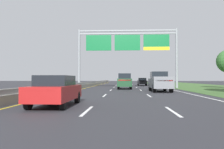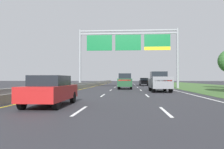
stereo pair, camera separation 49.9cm
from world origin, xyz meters
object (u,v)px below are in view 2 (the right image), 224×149
(overhead_sign_gantry, at_px, (128,46))
(car_darkgreen_centre_lane_suv, at_px, (125,81))
(pickup_truck_grey, at_px, (159,82))
(car_red_left_lane_sedan, at_px, (50,90))
(car_black_right_lane_sedan, at_px, (144,82))

(overhead_sign_gantry, distance_m, car_darkgreen_centre_lane_suv, 6.04)
(pickup_truck_grey, relative_size, car_red_left_lane_sedan, 1.23)
(car_darkgreen_centre_lane_suv, bearing_deg, overhead_sign_gantry, -8.56)
(overhead_sign_gantry, distance_m, pickup_truck_grey, 10.94)
(car_black_right_lane_sedan, distance_m, car_darkgreen_centre_lane_suv, 16.13)
(pickup_truck_grey, distance_m, car_darkgreen_centre_lane_suv, 7.16)
(overhead_sign_gantry, xyz_separation_m, car_darkgreen_centre_lane_suv, (-0.43, -2.89, -5.28))
(car_black_right_lane_sedan, height_order, car_red_left_lane_sedan, same)
(overhead_sign_gantry, height_order, car_darkgreen_centre_lane_suv, overhead_sign_gantry)
(car_red_left_lane_sedan, bearing_deg, pickup_truck_grey, -29.02)
(car_black_right_lane_sedan, bearing_deg, car_darkgreen_centre_lane_suv, 168.14)
(pickup_truck_grey, relative_size, car_darkgreen_centre_lane_suv, 1.15)
(car_red_left_lane_sedan, bearing_deg, car_darkgreen_centre_lane_suv, -10.39)
(overhead_sign_gantry, bearing_deg, car_darkgreen_centre_lane_suv, -98.53)
(pickup_truck_grey, height_order, car_red_left_lane_sedan, pickup_truck_grey)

